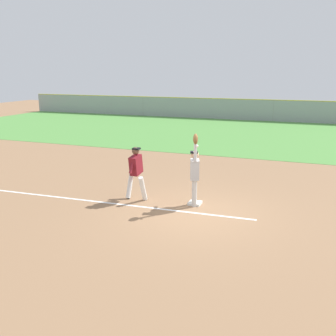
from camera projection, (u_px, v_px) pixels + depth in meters
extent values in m
plane|color=#936D4C|center=(194.00, 213.00, 11.23)|extent=(70.79, 70.79, 0.00)
cube|color=#549342|center=(261.00, 135.00, 25.00)|extent=(46.91, 14.78, 0.01)
cube|color=white|center=(70.00, 198.00, 12.51)|extent=(11.99, 0.58, 0.01)
cube|color=white|center=(195.00, 203.00, 11.95)|extent=(0.39, 0.39, 0.08)
cylinder|color=silver|center=(194.00, 191.00, 11.87)|extent=(0.19, 0.19, 0.85)
cylinder|color=silver|center=(194.00, 193.00, 11.68)|extent=(0.19, 0.19, 0.85)
cube|color=#B7B7B7|center=(195.00, 169.00, 11.60)|extent=(0.39, 0.50, 0.60)
sphere|color=#DBAD84|center=(195.00, 155.00, 11.48)|extent=(0.29, 0.29, 0.23)
cube|color=black|center=(194.00, 152.00, 11.47)|extent=(0.27, 0.26, 0.05)
cylinder|color=#B7B7B7|center=(195.00, 151.00, 11.23)|extent=(0.11, 0.11, 0.62)
cylinder|color=#B7B7B7|center=(195.00, 158.00, 11.73)|extent=(0.28, 0.62, 0.09)
ellipsoid|color=brown|center=(196.00, 139.00, 11.14)|extent=(0.22, 0.31, 0.32)
cylinder|color=white|center=(143.00, 189.00, 12.14)|extent=(0.17, 0.44, 0.85)
cylinder|color=white|center=(130.00, 185.00, 12.50)|extent=(0.17, 0.44, 0.85)
cube|color=maroon|center=(136.00, 165.00, 12.14)|extent=(0.29, 0.54, 0.66)
sphere|color=brown|center=(136.00, 151.00, 12.03)|extent=(0.24, 0.24, 0.23)
cube|color=black|center=(136.00, 149.00, 12.00)|extent=(0.23, 0.21, 0.05)
cylinder|color=maroon|center=(139.00, 161.00, 12.32)|extent=(0.11, 0.40, 0.58)
cylinder|color=maroon|center=(132.00, 164.00, 11.93)|extent=(0.11, 0.40, 0.58)
sphere|color=white|center=(197.00, 146.00, 11.13)|extent=(0.07, 0.07, 0.07)
cube|color=#93999E|center=(273.00, 111.00, 31.50)|extent=(46.91, 0.06, 1.72)
cylinder|color=yellow|center=(274.00, 100.00, 31.28)|extent=(46.91, 0.06, 0.06)
cylinder|color=gray|center=(39.00, 103.00, 39.47)|extent=(0.08, 0.08, 1.72)
cylinder|color=gray|center=(143.00, 106.00, 35.48)|extent=(0.08, 0.08, 1.72)
cylinder|color=gray|center=(273.00, 111.00, 31.50)|extent=(0.08, 0.08, 1.72)
cube|color=#B21E1E|center=(177.00, 108.00, 36.84)|extent=(4.54, 2.25, 0.55)
cube|color=#2D333D|center=(177.00, 103.00, 36.72)|extent=(2.33, 1.92, 0.40)
cylinder|color=black|center=(193.00, 111.00, 37.41)|extent=(0.62, 0.27, 0.60)
cylinder|color=black|center=(189.00, 112.00, 35.64)|extent=(0.62, 0.27, 0.60)
cylinder|color=black|center=(165.00, 110.00, 38.18)|extent=(0.62, 0.27, 0.60)
cylinder|color=black|center=(159.00, 112.00, 36.41)|extent=(0.62, 0.27, 0.60)
cube|color=white|center=(231.00, 109.00, 36.01)|extent=(4.59, 2.39, 0.55)
cube|color=#2D333D|center=(231.00, 104.00, 35.89)|extent=(2.39, 1.99, 0.40)
cylinder|color=black|center=(247.00, 111.00, 36.63)|extent=(0.62, 0.29, 0.60)
cylinder|color=black|center=(246.00, 113.00, 34.84)|extent=(0.62, 0.29, 0.60)
cylinder|color=black|center=(217.00, 111.00, 37.31)|extent=(0.62, 0.29, 0.60)
cylinder|color=black|center=(214.00, 113.00, 35.52)|extent=(0.62, 0.29, 0.60)
cube|color=#1E6B33|center=(289.00, 111.00, 34.23)|extent=(4.56, 2.31, 0.55)
cube|color=#2D333D|center=(289.00, 106.00, 34.12)|extent=(2.36, 1.95, 0.40)
cylinder|color=black|center=(307.00, 114.00, 34.51)|extent=(0.62, 0.28, 0.60)
cylinder|color=black|center=(304.00, 116.00, 32.86)|extent=(0.62, 0.28, 0.60)
cylinder|color=black|center=(274.00, 112.00, 35.74)|extent=(0.62, 0.28, 0.60)
cylinder|color=black|center=(270.00, 114.00, 34.09)|extent=(0.62, 0.28, 0.60)
cylinder|color=black|center=(333.00, 115.00, 33.48)|extent=(0.61, 0.26, 0.60)
cylinder|color=black|center=(333.00, 117.00, 31.81)|extent=(0.61, 0.26, 0.60)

